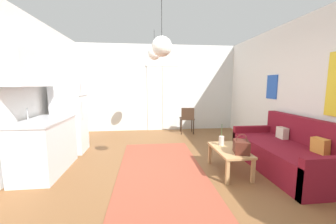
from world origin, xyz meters
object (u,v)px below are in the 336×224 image
Objects in this scene: couch at (288,154)px; coffee_table at (229,152)px; accent_chair at (187,118)px; handbag at (241,147)px; refrigerator at (70,113)px; bamboo_vase at (221,141)px; pendant_lamp_far at (154,54)px; pendant_lamp_near at (162,47)px.

couch is 1.07m from coffee_table.
couch is 2.51× the size of accent_chair.
refrigerator reaches higher than handbag.
couch reaches higher than coffee_table.
refrigerator is at bearing 29.09° from accent_chair.
couch is at bearing -11.61° from bamboo_vase.
pendant_lamp_far is at bearing 48.75° from accent_chair.
accent_chair is at bearing 24.94° from refrigerator.
bamboo_vase is 0.44× the size of pendant_lamp_near.
pendant_lamp_near is at bearing -168.70° from coffee_table.
accent_chair is 2.25m from pendant_lamp_far.
refrigerator is 2.32m from pendant_lamp_far.
pendant_lamp_far reaches higher than bamboo_vase.
pendant_lamp_far is (-1.02, -1.01, 1.73)m from accent_chair.
pendant_lamp_far is (-0.01, 1.98, 0.20)m from pendant_lamp_near.
refrigerator is at bearing 160.93° from couch.
refrigerator reaches higher than coffee_table.
pendant_lamp_near is (-1.01, -2.98, 1.53)m from accent_chair.
accent_chair is 3.50m from pendant_lamp_near.
refrigerator is at bearing -169.80° from pendant_lamp_far.
pendant_lamp_far is (-1.26, 1.96, 1.70)m from handbag.
bamboo_vase reaches higher than handbag.
couch is 4.39m from refrigerator.
accent_chair is (-0.24, 2.97, -0.03)m from handbag.
pendant_lamp_far reaches higher than couch.
accent_chair is (-0.15, 2.75, 0.13)m from coffee_table.
bamboo_vase is 2.54m from accent_chair.
accent_chair is at bearing 92.00° from bamboo_vase.
pendant_lamp_near is at bearing 75.45° from accent_chair.
coffee_table is at bearing 179.33° from couch.
pendant_lamp_near is at bearing -157.68° from bamboo_vase.
couch is 2.94× the size of pendant_lamp_far.
handbag is at bearing -27.45° from refrigerator.
coffee_table is 0.27m from bamboo_vase.
couch reaches higher than bamboo_vase.
refrigerator is at bearing 158.26° from bamboo_vase.
pendant_lamp_far is (1.87, 0.34, 1.33)m from refrigerator.
pendant_lamp_far is at bearing 122.78° from handbag.
coffee_table is 2.04m from pendant_lamp_near.
pendant_lamp_near is 1.99m from pendant_lamp_far.
accent_chair is at bearing 93.11° from coffee_table.
bamboo_vase is at bearing 22.32° from pendant_lamp_near.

